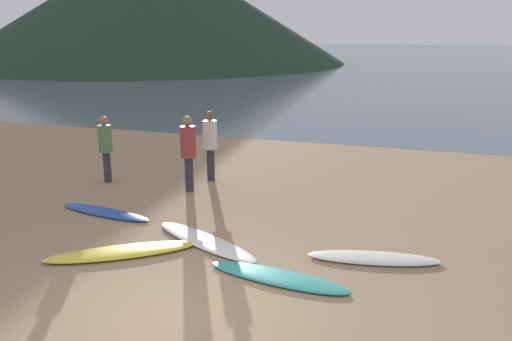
% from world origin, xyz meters
% --- Properties ---
extents(ground_plane, '(120.00, 120.00, 0.20)m').
position_xyz_m(ground_plane, '(0.00, 10.00, -0.10)').
color(ground_plane, '#997C5B').
rests_on(ground_plane, ground).
extents(ocean_water, '(140.00, 100.00, 0.01)m').
position_xyz_m(ocean_water, '(0.00, 61.21, 0.00)').
color(ocean_water, slate).
rests_on(ocean_water, ground).
extents(headland_hill, '(41.19, 41.19, 12.40)m').
position_xyz_m(headland_hill, '(-25.32, 45.69, 6.20)').
color(headland_hill, '#1E3323').
rests_on(headland_hill, ground).
extents(surfboard_0, '(2.32, 0.79, 0.07)m').
position_xyz_m(surfboard_0, '(-3.32, 3.12, 0.04)').
color(surfboard_0, '#1E479E').
rests_on(surfboard_0, ground).
extents(surfboard_1, '(2.46, 1.93, 0.10)m').
position_xyz_m(surfboard_1, '(-1.89, 1.47, 0.05)').
color(surfboard_1, yellow).
rests_on(surfboard_1, ground).
extents(surfboard_2, '(2.54, 1.63, 0.08)m').
position_xyz_m(surfboard_2, '(-0.71, 2.35, 0.04)').
color(surfboard_2, silver).
rests_on(surfboard_2, ground).
extents(surfboard_3, '(2.39, 0.88, 0.07)m').
position_xyz_m(surfboard_3, '(0.92, 1.42, 0.04)').
color(surfboard_3, teal).
rests_on(surfboard_3, ground).
extents(surfboard_4, '(2.26, 0.93, 0.08)m').
position_xyz_m(surfboard_4, '(2.27, 2.57, 0.04)').
color(surfboard_4, silver).
rests_on(surfboard_4, ground).
extents(person_0, '(0.34, 0.34, 1.67)m').
position_xyz_m(person_0, '(-4.56, 5.15, 0.99)').
color(person_0, '#2D2D38').
rests_on(person_0, ground).
extents(person_1, '(0.36, 0.36, 1.77)m').
position_xyz_m(person_1, '(-2.14, 6.08, 1.05)').
color(person_1, '#2D2D38').
rests_on(person_1, ground).
extents(person_2, '(0.37, 0.37, 1.81)m').
position_xyz_m(person_2, '(-2.28, 5.09, 1.07)').
color(person_2, '#2D2D38').
rests_on(person_2, ground).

